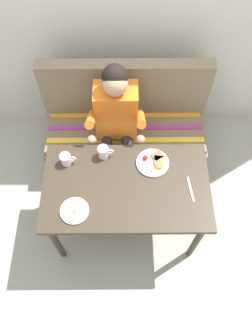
# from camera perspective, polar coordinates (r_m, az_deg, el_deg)

# --- Properties ---
(ground_plane) EXTENTS (8.00, 8.00, 0.00)m
(ground_plane) POSITION_cam_1_polar(r_m,az_deg,el_deg) (2.96, 0.02, -9.52)
(ground_plane) COLOR #9E9F8F
(back_wall) EXTENTS (4.40, 0.10, 2.60)m
(back_wall) POSITION_cam_1_polar(r_m,az_deg,el_deg) (2.74, -0.19, 27.37)
(back_wall) COLOR beige
(back_wall) RESTS_ON ground
(table) EXTENTS (1.20, 0.70, 0.73)m
(table) POSITION_cam_1_polar(r_m,az_deg,el_deg) (2.37, 0.03, -4.02)
(table) COLOR #342B1F
(table) RESTS_ON ground
(couch) EXTENTS (1.44, 0.56, 1.00)m
(couch) POSITION_cam_1_polar(r_m,az_deg,el_deg) (3.04, -0.08, 6.36)
(couch) COLOR #78694E
(couch) RESTS_ON ground
(person) EXTENTS (0.45, 0.61, 1.21)m
(person) POSITION_cam_1_polar(r_m,az_deg,el_deg) (2.61, -1.74, 8.62)
(person) COLOR orange
(person) RESTS_ON ground
(plate_breakfast) EXTENTS (0.24, 0.24, 0.05)m
(plate_breakfast) POSITION_cam_1_polar(r_m,az_deg,el_deg) (2.38, 4.90, 1.06)
(plate_breakfast) COLOR white
(plate_breakfast) RESTS_ON table
(plate_eggs) EXTENTS (0.20, 0.20, 0.04)m
(plate_eggs) POSITION_cam_1_polar(r_m,az_deg,el_deg) (2.23, -9.11, -7.48)
(plate_eggs) COLOR white
(plate_eggs) RESTS_ON table
(coffee_mug) EXTENTS (0.12, 0.08, 0.09)m
(coffee_mug) POSITION_cam_1_polar(r_m,az_deg,el_deg) (2.39, -10.57, 1.58)
(coffee_mug) COLOR white
(coffee_mug) RESTS_ON table
(coffee_mug_second) EXTENTS (0.12, 0.08, 0.10)m
(coffee_mug_second) POSITION_cam_1_polar(r_m,az_deg,el_deg) (2.38, -4.00, 2.89)
(coffee_mug_second) COLOR white
(coffee_mug_second) RESTS_ON table
(knife) EXTENTS (0.04, 0.20, 0.00)m
(knife) POSITION_cam_1_polar(r_m,az_deg,el_deg) (2.32, 11.40, -3.72)
(knife) COLOR silver
(knife) RESTS_ON table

